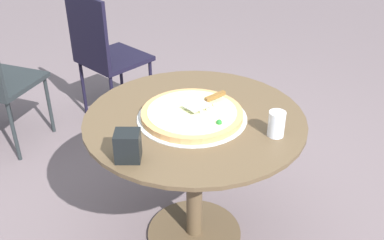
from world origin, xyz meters
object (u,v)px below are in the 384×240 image
(napkin_dispenser, at_px, (128,146))
(pizza_on_tray, at_px, (192,114))
(patio_table, at_px, (195,150))
(drinking_cup, at_px, (276,124))
(patio_chair_far, at_px, (104,50))
(pizza_server, at_px, (207,100))

(napkin_dispenser, bearing_deg, pizza_on_tray, 52.08)
(pizza_on_tray, xyz_separation_m, napkin_dispenser, (-0.10, -0.36, 0.04))
(patio_table, xyz_separation_m, drinking_cup, (0.35, -0.01, 0.22))
(drinking_cup, relative_size, patio_chair_far, 0.12)
(patio_table, distance_m, pizza_server, 0.24)
(napkin_dispenser, relative_size, patio_chair_far, 0.12)
(pizza_on_tray, height_order, patio_chair_far, patio_chair_far)
(pizza_on_tray, distance_m, napkin_dispenser, 0.38)
(patio_table, bearing_deg, pizza_on_tray, -120.36)
(pizza_server, bearing_deg, patio_chair_far, 143.24)
(pizza_server, height_order, napkin_dispenser, napkin_dispenser)
(pizza_on_tray, relative_size, drinking_cup, 4.46)
(pizza_on_tray, distance_m, drinking_cup, 0.36)
(patio_table, height_order, pizza_on_tray, pizza_on_tray)
(patio_table, relative_size, pizza_on_tray, 2.03)
(patio_table, height_order, patio_chair_far, patio_chair_far)
(pizza_server, distance_m, napkin_dispenser, 0.45)
(drinking_cup, height_order, napkin_dispenser, napkin_dispenser)
(napkin_dispenser, xyz_separation_m, patio_chair_far, (-0.91, 1.22, -0.22))
(pizza_on_tray, relative_size, pizza_server, 2.23)
(drinking_cup, bearing_deg, napkin_dispenser, -141.12)
(pizza_on_tray, relative_size, napkin_dispenser, 4.15)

